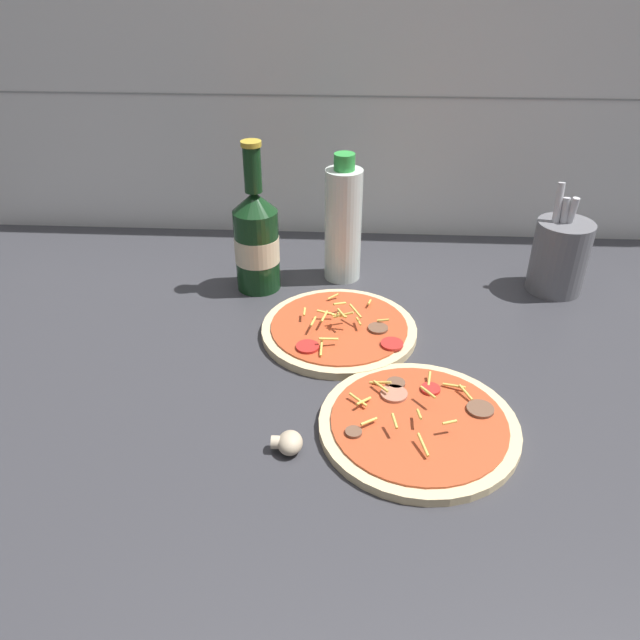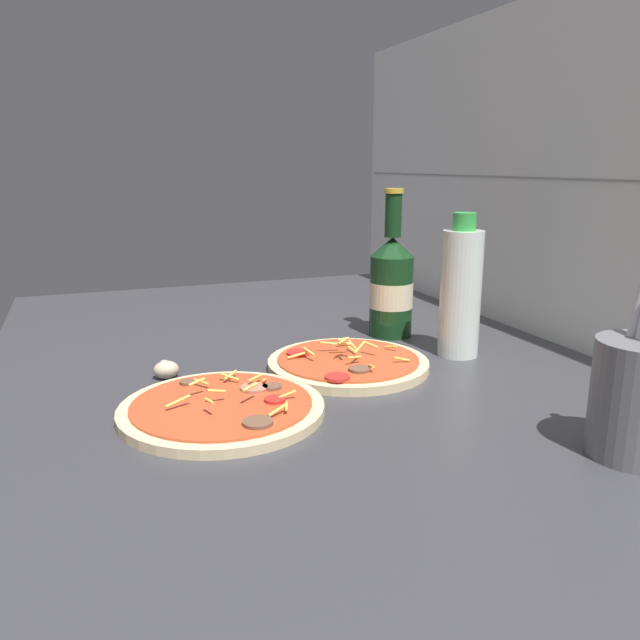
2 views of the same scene
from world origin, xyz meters
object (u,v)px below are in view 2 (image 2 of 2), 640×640
(beer_bottle, at_px, (391,285))
(utensil_crock, at_px, (638,397))
(oil_bottle, at_px, (461,291))
(mushroom_left, at_px, (166,369))
(pizza_far, at_px, (348,363))
(pizza_near, at_px, (223,408))

(beer_bottle, distance_m, utensil_crock, 0.52)
(beer_bottle, height_order, oil_bottle, beer_bottle)
(beer_bottle, height_order, mushroom_left, beer_bottle)
(mushroom_left, distance_m, utensil_crock, 0.60)
(pizza_far, xyz_separation_m, utensil_crock, (0.37, 0.17, 0.06))
(pizza_far, height_order, beer_bottle, beer_bottle)
(pizza_far, relative_size, oil_bottle, 1.07)
(pizza_near, distance_m, mushroom_left, 0.17)
(mushroom_left, xyz_separation_m, utensil_crock, (0.42, 0.43, 0.05))
(beer_bottle, bearing_deg, mushroom_left, -77.10)
(oil_bottle, distance_m, utensil_crock, 0.37)
(pizza_near, bearing_deg, pizza_far, 116.57)
(utensil_crock, bearing_deg, pizza_far, -155.73)
(beer_bottle, relative_size, oil_bottle, 1.14)
(pizza_near, bearing_deg, mushroom_left, -163.36)
(beer_bottle, xyz_separation_m, oil_bottle, (0.15, 0.05, 0.01))
(pizza_near, relative_size, mushroom_left, 6.63)
(pizza_far, height_order, oil_bottle, oil_bottle)
(pizza_near, distance_m, beer_bottle, 0.45)
(oil_bottle, bearing_deg, pizza_near, -75.16)
(pizza_near, xyz_separation_m, oil_bottle, (-0.11, 0.41, 0.10))
(oil_bottle, relative_size, mushroom_left, 5.95)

